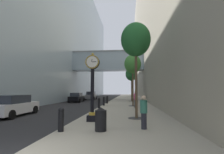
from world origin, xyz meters
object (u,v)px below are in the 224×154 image
object	(u,v)px
street_clock	(92,83)
street_tree_mid_near	(133,64)
bollard_fifth	(104,101)
pedestrian_walking	(136,99)
pedestrian_by_clock	(144,111)
bollard_nearest	(61,119)
car_grey_mid	(91,96)
street_tree_near	(136,40)
street_tree_mid_far	(131,74)
trash_bin	(101,119)
bollard_third	(92,106)
car_black_near	(77,97)
car_white_far	(14,106)
bollard_sixth	(107,99)
bollard_fourth	(99,103)

from	to	relation	value
street_clock	street_tree_mid_near	world-z (taller)	street_tree_mid_near
bollard_fifth	pedestrian_walking	bearing A→B (deg)	-29.93
street_clock	pedestrian_by_clock	distance (m)	3.67
bollard_nearest	car_grey_mid	xyz separation A→B (m)	(-4.99, 28.53, 0.13)
street_tree_near	bollard_fifth	bearing A→B (deg)	110.92
street_tree_mid_far	trash_bin	world-z (taller)	street_tree_mid_far
street_clock	bollard_fifth	size ratio (longest dim) A/B	3.83
bollard_third	pedestrian_by_clock	size ratio (longest dim) A/B	0.68
bollard_nearest	trash_bin	world-z (taller)	bollard_nearest
bollard_fifth	pedestrian_by_clock	size ratio (longest dim) A/B	0.68
bollard_fifth	street_tree_near	world-z (taller)	street_tree_near
street_tree_mid_near	car_black_near	distance (m)	12.89
street_tree_near	trash_bin	bearing A→B (deg)	-115.76
pedestrian_walking	car_grey_mid	size ratio (longest dim) A/B	0.43
pedestrian_by_clock	bollard_third	bearing A→B (deg)	123.05
street_tree_mid_near	car_white_far	world-z (taller)	street_tree_mid_near
trash_bin	bollard_nearest	bearing A→B (deg)	-171.09
trash_bin	car_white_far	bearing A→B (deg)	148.27
street_tree_mid_near	car_grey_mid	distance (m)	18.31
bollard_third	pedestrian_walking	bearing A→B (deg)	49.66
street_tree_mid_near	trash_bin	bearing A→B (deg)	-97.96
trash_bin	street_clock	bearing A→B (deg)	111.04
car_black_near	car_white_far	world-z (taller)	car_white_far
street_tree_mid_near	pedestrian_by_clock	xyz separation A→B (m)	(0.21, -12.03, -4.09)
bollard_nearest	street_tree_mid_near	xyz separation A→B (m)	(3.51, 12.87, 4.35)
bollard_third	car_grey_mid	world-z (taller)	car_grey_mid
street_tree_near	pedestrian_walking	world-z (taller)	street_tree_near
bollard_nearest	bollard_sixth	world-z (taller)	same
street_clock	car_grey_mid	world-z (taller)	street_clock
bollard_sixth	car_black_near	size ratio (longest dim) A/B	0.26
car_white_far	pedestrian_walking	bearing A→B (deg)	32.40
pedestrian_by_clock	car_grey_mid	distance (m)	29.02
street_tree_mid_far	car_white_far	distance (m)	19.67
street_tree_mid_near	car_black_near	bearing A→B (deg)	139.68
bollard_fifth	bollard_nearest	bearing A→B (deg)	-90.00
bollard_fifth	street_tree_mid_near	distance (m)	5.59
pedestrian_by_clock	car_white_far	bearing A→B (deg)	156.74
bollard_nearest	car_black_near	bearing A→B (deg)	105.53
trash_bin	car_white_far	world-z (taller)	car_white_far
street_tree_mid_far	bollard_fourth	bearing A→B (deg)	-106.29
street_tree_near	street_tree_mid_near	world-z (taller)	street_tree_near
bollard_sixth	bollard_fifth	bearing A→B (deg)	-90.00
trash_bin	pedestrian_by_clock	xyz separation A→B (m)	(1.97, 0.57, 0.29)
car_grey_mid	street_tree_near	bearing A→B (deg)	-70.95
pedestrian_by_clock	bollard_sixth	bearing A→B (deg)	103.45
bollard_sixth	car_black_near	world-z (taller)	car_black_near
car_grey_mid	bollard_nearest	bearing A→B (deg)	-80.08
pedestrian_by_clock	car_grey_mid	xyz separation A→B (m)	(-8.70, 27.69, -0.14)
bollard_nearest	bollard_fifth	size ratio (longest dim) A/B	1.00
car_white_far	trash_bin	bearing A→B (deg)	-31.73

